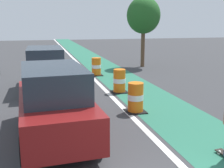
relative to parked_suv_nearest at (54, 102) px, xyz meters
name	(u,v)px	position (x,y,z in m)	size (l,w,h in m)	color
bike_lane_strip	(119,78)	(4.18, 7.97, -1.03)	(2.50, 80.00, 0.01)	#286B51
lane_divider_stripe	(94,79)	(2.68, 7.97, -1.03)	(0.20, 80.00, 0.01)	silver
parked_suv_nearest	(54,102)	(0.00, 0.00, 0.00)	(2.10, 4.69, 2.04)	maroon
parked_suv_second	(46,68)	(-0.06, 6.11, 0.00)	(1.95, 4.61, 2.04)	#9EA0A5
traffic_barrel_front	(136,98)	(2.98, 1.63, -0.50)	(0.73, 0.73, 1.09)	orange
traffic_barrel_mid	(119,81)	(3.23, 4.64, -0.50)	(0.73, 0.73, 1.09)	orange
traffic_barrel_back	(96,67)	(3.05, 9.13, -0.50)	(0.73, 0.73, 1.09)	orange
street_tree_sidewalk	(144,16)	(7.06, 11.78, 2.63)	(2.40, 2.40, 5.00)	brown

